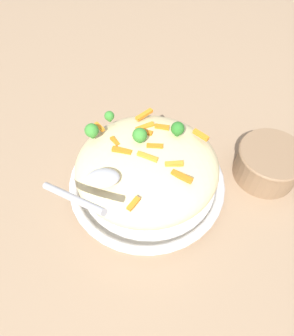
# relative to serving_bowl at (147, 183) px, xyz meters

# --- Properties ---
(ground_plane) EXTENTS (2.40, 2.40, 0.00)m
(ground_plane) POSITION_rel_serving_bowl_xyz_m (0.00, 0.00, -0.02)
(ground_plane) COLOR #9E7F60
(serving_bowl) EXTENTS (0.32, 0.32, 0.04)m
(serving_bowl) POSITION_rel_serving_bowl_xyz_m (0.00, 0.00, 0.00)
(serving_bowl) COLOR silver
(serving_bowl) RESTS_ON ground_plane
(pasta_mound) EXTENTS (0.28, 0.27, 0.09)m
(pasta_mound) POSITION_rel_serving_bowl_xyz_m (0.00, 0.00, 0.06)
(pasta_mound) COLOR beige
(pasta_mound) RESTS_ON serving_bowl
(carrot_piece_0) EXTENTS (0.03, 0.03, 0.01)m
(carrot_piece_0) POSITION_rel_serving_bowl_xyz_m (0.11, 0.04, 0.10)
(carrot_piece_0) COLOR orange
(carrot_piece_0) RESTS_ON pasta_mound
(carrot_piece_1) EXTENTS (0.02, 0.03, 0.01)m
(carrot_piece_1) POSITION_rel_serving_bowl_xyz_m (-0.03, -0.10, 0.10)
(carrot_piece_1) COLOR orange
(carrot_piece_1) RESTS_ON pasta_mound
(carrot_piece_2) EXTENTS (0.04, 0.03, 0.01)m
(carrot_piece_2) POSITION_rel_serving_bowl_xyz_m (0.00, 0.10, 0.10)
(carrot_piece_2) COLOR orange
(carrot_piece_2) RESTS_ON pasta_mound
(carrot_piece_3) EXTENTS (0.03, 0.01, 0.01)m
(carrot_piece_3) POSITION_rel_serving_bowl_xyz_m (0.05, -0.03, 0.10)
(carrot_piece_3) COLOR orange
(carrot_piece_3) RESTS_ON pasta_mound
(carrot_piece_4) EXTENTS (0.02, 0.02, 0.01)m
(carrot_piece_4) POSITION_rel_serving_bowl_xyz_m (-0.09, 0.07, 0.10)
(carrot_piece_4) COLOR orange
(carrot_piece_4) RESTS_ON pasta_mound
(carrot_piece_5) EXTENTS (0.04, 0.03, 0.01)m
(carrot_piece_5) POSITION_rel_serving_bowl_xyz_m (0.06, -0.06, 0.10)
(carrot_piece_5) COLOR orange
(carrot_piece_5) RESTS_ON pasta_mound
(carrot_piece_6) EXTENTS (0.02, 0.03, 0.01)m
(carrot_piece_6) POSITION_rel_serving_bowl_xyz_m (-0.06, 0.03, 0.10)
(carrot_piece_6) COLOR orange
(carrot_piece_6) RESTS_ON pasta_mound
(carrot_piece_7) EXTENTS (0.04, 0.02, 0.01)m
(carrot_piece_7) POSITION_rel_serving_bowl_xyz_m (-0.05, 0.01, 0.10)
(carrot_piece_7) COLOR orange
(carrot_piece_7) RESTS_ON pasta_mound
(carrot_piece_8) EXTENTS (0.03, 0.02, 0.01)m
(carrot_piece_8) POSITION_rel_serving_bowl_xyz_m (0.03, 0.06, 0.10)
(carrot_piece_8) COLOR orange
(carrot_piece_8) RESTS_ON pasta_mound
(carrot_piece_9) EXTENTS (0.03, 0.02, 0.01)m
(carrot_piece_9) POSITION_rel_serving_bowl_xyz_m (0.00, 0.05, 0.10)
(carrot_piece_9) COLOR orange
(carrot_piece_9) RESTS_ON pasta_mound
(carrot_piece_10) EXTENTS (0.04, 0.02, 0.01)m
(carrot_piece_10) POSITION_rel_serving_bowl_xyz_m (-0.00, 0.07, 0.10)
(carrot_piece_10) COLOR orange
(carrot_piece_10) RESTS_ON pasta_mound
(carrot_piece_11) EXTENTS (0.03, 0.01, 0.01)m
(carrot_piece_11) POSITION_rel_serving_bowl_xyz_m (0.01, 0.01, 0.11)
(carrot_piece_11) COLOR orange
(carrot_piece_11) RESTS_ON pasta_mound
(carrot_piece_12) EXTENTS (0.04, 0.03, 0.01)m
(carrot_piece_12) POSITION_rel_serving_bowl_xyz_m (-0.00, -0.01, 0.11)
(carrot_piece_12) COLOR orange
(carrot_piece_12) RESTS_ON pasta_mound
(broccoli_floret_0) EXTENTS (0.03, 0.03, 0.03)m
(broccoli_floret_0) POSITION_rel_serving_bowl_xyz_m (0.06, 0.04, 0.11)
(broccoli_floret_0) COLOR #296820
(broccoli_floret_0) RESTS_ON pasta_mound
(broccoli_floret_1) EXTENTS (0.03, 0.03, 0.03)m
(broccoli_floret_1) POSITION_rel_serving_bowl_xyz_m (-0.01, 0.03, 0.12)
(broccoli_floret_1) COLOR #377928
(broccoli_floret_1) RESTS_ON pasta_mound
(broccoli_floret_2) EXTENTS (0.03, 0.03, 0.03)m
(broccoli_floret_2) POSITION_rel_serving_bowl_xyz_m (-0.10, 0.05, 0.11)
(broccoli_floret_2) COLOR #377928
(broccoli_floret_2) RESTS_ON pasta_mound
(broccoli_floret_3) EXTENTS (0.02, 0.02, 0.02)m
(broccoli_floret_3) POSITION_rel_serving_bowl_xyz_m (-0.07, 0.09, 0.11)
(broccoli_floret_3) COLOR #377928
(broccoli_floret_3) RESTS_ON pasta_mound
(serving_spoon) EXTENTS (0.13, 0.12, 0.07)m
(serving_spoon) POSITION_rel_serving_bowl_xyz_m (-0.09, -0.08, 0.12)
(serving_spoon) COLOR #B7B7BC
(serving_spoon) RESTS_ON pasta_mound
(companion_bowl) EXTENTS (0.14, 0.14, 0.08)m
(companion_bowl) POSITION_rel_serving_bowl_xyz_m (0.26, 0.03, 0.02)
(companion_bowl) COLOR #8C6B4C
(companion_bowl) RESTS_ON ground_plane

